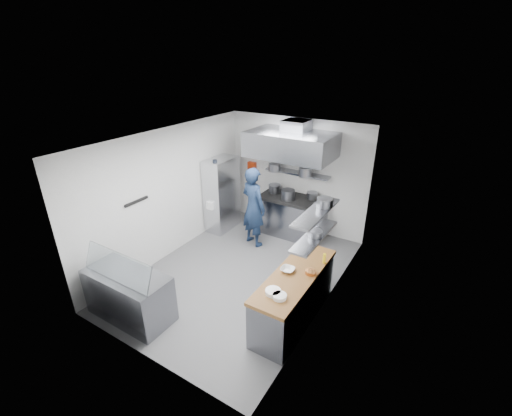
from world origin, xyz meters
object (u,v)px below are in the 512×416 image
Objects in this scene: wire_rack at (222,194)px; gas_range at (291,217)px; display_case at (129,295)px; chef at (253,207)px.

gas_range is at bearing 21.35° from wire_rack.
wire_rack is at bearing -158.65° from gas_range.
display_case is at bearing -80.00° from wire_rack.
wire_rack is (-1.10, 0.27, -0.02)m from chef.
gas_range reaches higher than display_case.
wire_rack is at bearing 100.00° from display_case.
chef reaches higher than display_case.
chef reaches higher than wire_rack.
gas_range is at bearing -103.54° from chef.
chef is 3.27m from display_case.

